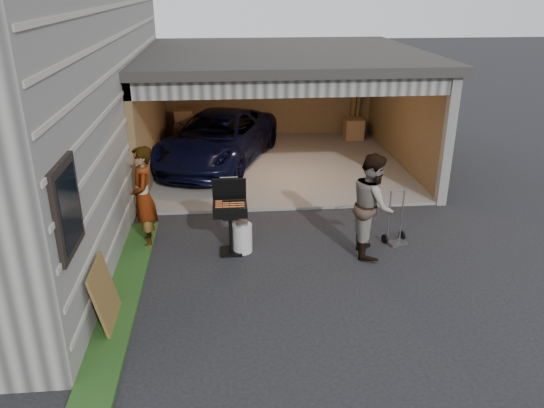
{
  "coord_description": "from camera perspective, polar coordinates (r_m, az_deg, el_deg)",
  "views": [
    {
      "loc": [
        -0.65,
        -6.55,
        4.37
      ],
      "look_at": [
        0.06,
        1.14,
        1.15
      ],
      "focal_mm": 35.0,
      "sensor_mm": 36.0,
      "label": 1
    }
  ],
  "objects": [
    {
      "name": "garage",
      "position": [
        13.65,
        0.75,
        12.09
      ],
      "size": [
        6.8,
        6.3,
        2.9
      ],
      "color": "#605E59",
      "rests_on": "ground"
    },
    {
      "name": "propane_tank",
      "position": [
        9.29,
        -3.21,
        -3.66
      ],
      "size": [
        0.41,
        0.41,
        0.52
      ],
      "primitive_type": "cylinder",
      "rotation": [
        0.0,
        0.0,
        0.22
      ],
      "color": "silver",
      "rests_on": "ground"
    },
    {
      "name": "hand_truck",
      "position": [
        9.87,
        13.14,
        -3.01
      ],
      "size": [
        0.45,
        0.41,
        1.02
      ],
      "rotation": [
        0.0,
        0.0,
        0.32
      ],
      "color": "gray",
      "rests_on": "ground"
    },
    {
      "name": "plywood_panel",
      "position": [
        7.62,
        -17.53,
        -9.36
      ],
      "size": [
        0.23,
        0.84,
        0.93
      ],
      "primitive_type": "cube",
      "rotation": [
        0.0,
        -0.21,
        0.0
      ],
      "color": "brown",
      "rests_on": "ground"
    },
    {
      "name": "groundcover_strip",
      "position": [
        7.22,
        -17.6,
        -15.54
      ],
      "size": [
        0.5,
        8.0,
        0.06
      ],
      "primitive_type": "cube",
      "color": "#193814",
      "rests_on": "ground"
    },
    {
      "name": "minivan",
      "position": [
        13.72,
        -5.91,
        6.78
      ],
      "size": [
        3.61,
        5.09,
        1.29
      ],
      "primitive_type": "imported",
      "rotation": [
        0.0,
        0.0,
        -0.35
      ],
      "color": "black",
      "rests_on": "ground"
    },
    {
      "name": "bbq_grill",
      "position": [
        9.07,
        -4.54,
        -0.79
      ],
      "size": [
        0.58,
        0.51,
        1.3
      ],
      "color": "black",
      "rests_on": "ground"
    },
    {
      "name": "man",
      "position": [
        9.14,
        10.73,
        -0.08
      ],
      "size": [
        0.77,
        0.94,
        1.8
      ],
      "primitive_type": "imported",
      "rotation": [
        0.0,
        0.0,
        1.46
      ],
      "color": "#3E1C18",
      "rests_on": "ground"
    },
    {
      "name": "woman",
      "position": [
        9.52,
        -13.68,
        0.69
      ],
      "size": [
        0.55,
        0.73,
        1.83
      ],
      "primitive_type": "imported",
      "rotation": [
        0.0,
        0.0,
        -1.4
      ],
      "color": "silver",
      "rests_on": "ground"
    },
    {
      "name": "ground",
      "position": [
        7.9,
        0.33,
        -10.94
      ],
      "size": [
        80.0,
        80.0,
        0.0
      ],
      "primitive_type": "plane",
      "color": "black",
      "rests_on": "ground"
    }
  ]
}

